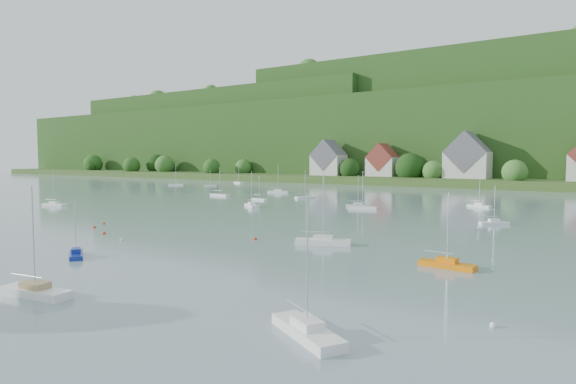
{
  "coord_description": "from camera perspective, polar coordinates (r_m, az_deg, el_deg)",
  "views": [
    {
      "loc": [
        53.01,
        -5.18,
        10.75
      ],
      "look_at": [
        -1.24,
        75.0,
        4.0
      ],
      "focal_mm": 30.54,
      "sensor_mm": 36.0,
      "label": 1
    }
  ],
  "objects": [
    {
      "name": "near_sailboat_5",
      "position": [
        50.84,
        18.04,
        -7.93
      ],
      "size": [
        5.61,
        2.1,
        7.4
      ],
      "rotation": [
        0.0,
        0.0,
        -0.1
      ],
      "color": "orange",
      "rests_on": "ground"
    },
    {
      "name": "mooring_buoy_1",
      "position": [
        67.76,
        -18.85,
        -5.35
      ],
      "size": [
        0.39,
        0.39,
        0.39
      ],
      "primitive_type": "sphere",
      "color": "white",
      "rests_on": "ground"
    },
    {
      "name": "far_sailboat_cluster",
      "position": [
        127.66,
        14.6,
        -0.8
      ],
      "size": [
        206.7,
        80.48,
        8.71
      ],
      "color": "white",
      "rests_on": "ground"
    },
    {
      "name": "village_building_1",
      "position": [
        211.19,
        10.95,
        3.37
      ],
      "size": [
        12.0,
        9.36,
        14.0
      ],
      "color": "beige",
      "rests_on": "far_shore_strip"
    },
    {
      "name": "mooring_buoy_3",
      "position": [
        84.9,
        -20.65,
        -3.54
      ],
      "size": [
        0.41,
        0.41,
        0.41
      ],
      "primitive_type": "sphere",
      "color": "red",
      "rests_on": "ground"
    },
    {
      "name": "village_building_2",
      "position": [
        199.06,
        20.16,
        3.61
      ],
      "size": [
        16.0,
        11.44,
        18.0
      ],
      "color": "beige",
      "rests_on": "far_shore_strip"
    },
    {
      "name": "near_sailboat_1",
      "position": [
        58.29,
        -23.44,
        -6.58
      ],
      "size": [
        4.66,
        3.67,
        6.35
      ],
      "rotation": [
        0.0,
        0.0,
        -0.58
      ],
      "color": "navy",
      "rests_on": "ground"
    },
    {
      "name": "near_sailboat_6",
      "position": [
        121.41,
        -25.58,
        -1.28
      ],
      "size": [
        6.04,
        2.87,
        7.86
      ],
      "rotation": [
        0.0,
        0.0,
        0.22
      ],
      "color": "white",
      "rests_on": "ground"
    },
    {
      "name": "near_sailboat_3",
      "position": [
        61.17,
        4.1,
        -5.7
      ],
      "size": [
        7.04,
        4.49,
        9.24
      ],
      "rotation": [
        0.0,
        0.0,
        0.41
      ],
      "color": "white",
      "rests_on": "ground"
    },
    {
      "name": "near_sailboat_2",
      "position": [
        43.49,
        -27.34,
        -10.16
      ],
      "size": [
        6.56,
        2.77,
        8.58
      ],
      "rotation": [
        0.0,
        0.0,
        0.16
      ],
      "color": "white",
      "rests_on": "ground"
    },
    {
      "name": "forested_ridge",
      "position": [
        279.03,
        23.32,
        6.16
      ],
      "size": [
        620.0,
        181.22,
        69.89
      ],
      "color": "#173B13",
      "rests_on": "ground"
    },
    {
      "name": "far_shore_strip",
      "position": [
        212.12,
        19.58,
        1.26
      ],
      "size": [
        600.0,
        60.0,
        3.0
      ],
      "primitive_type": "cube",
      "color": "#33501E",
      "rests_on": "ground"
    },
    {
      "name": "mooring_buoy_4",
      "position": [
        34.78,
        22.74,
        -14.33
      ],
      "size": [
        0.43,
        0.43,
        0.43
      ],
      "primitive_type": "sphere",
      "color": "white",
      "rests_on": "ground"
    },
    {
      "name": "mooring_buoy_5",
      "position": [
        81.05,
        -21.61,
        -3.91
      ],
      "size": [
        0.46,
        0.46,
        0.46
      ],
      "primitive_type": "sphere",
      "color": "red",
      "rests_on": "ground"
    },
    {
      "name": "mooring_buoy_0",
      "position": [
        74.07,
        -20.62,
        -4.61
      ],
      "size": [
        0.47,
        0.47,
        0.47
      ],
      "primitive_type": "sphere",
      "color": "red",
      "rests_on": "ground"
    },
    {
      "name": "mooring_buoy_2",
      "position": [
        64.72,
        -3.84,
        -5.58
      ],
      "size": [
        0.47,
        0.47,
        0.47
      ],
      "primitive_type": "sphere",
      "color": "red",
      "rests_on": "ground"
    },
    {
      "name": "village_building_0",
      "position": [
        220.46,
        4.75,
        3.65
      ],
      "size": [
        14.0,
        10.4,
        16.0
      ],
      "color": "beige",
      "rests_on": "far_shore_strip"
    },
    {
      "name": "near_sailboat_4",
      "position": [
        30.54,
        2.24,
        -15.71
      ],
      "size": [
        6.46,
        4.78,
        8.68
      ],
      "rotation": [
        0.0,
        0.0,
        -0.52
      ],
      "color": "white",
      "rests_on": "ground"
    }
  ]
}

